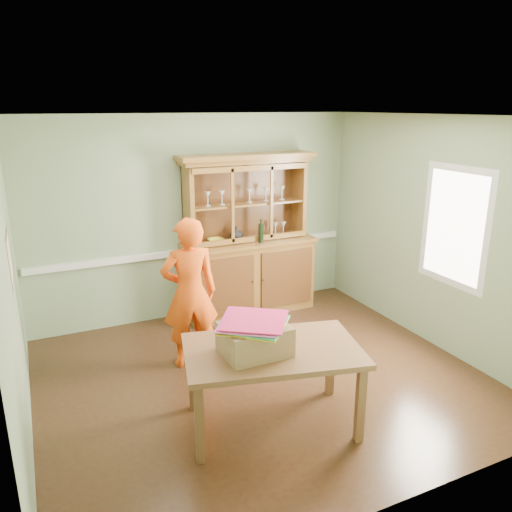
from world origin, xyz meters
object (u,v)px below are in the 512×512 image
china_hutch (248,258)px  person (190,293)px  cardboard_box (255,339)px  dining_table (272,357)px

china_hutch → person: bearing=-136.7°
china_hutch → cardboard_box: 2.74m
cardboard_box → person: 1.40m
person → dining_table: bearing=109.5°
china_hutch → cardboard_box: bearing=-112.9°
dining_table → person: size_ratio=1.01×
china_hutch → dining_table: (-0.89, -2.51, -0.09)m
dining_table → person: person is taller
china_hutch → cardboard_box: (-1.07, -2.52, 0.13)m
cardboard_box → person: person is taller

